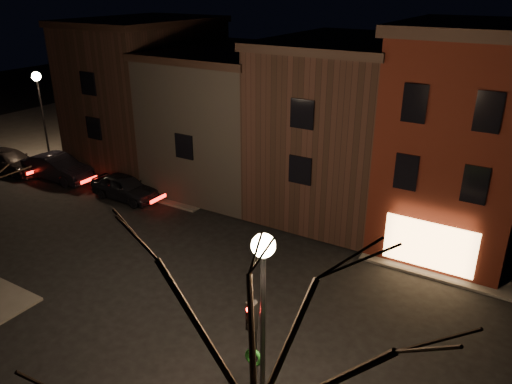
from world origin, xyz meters
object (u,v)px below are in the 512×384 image
(street_lamp_near, at_px, (263,285))
(parked_car_a, at_px, (125,187))
(street_lamp_far, at_px, (39,93))
(parked_car_c, at_px, (10,161))
(bare_tree_right, at_px, (255,324))
(traffic_signal, at_px, (253,341))
(parked_car_b, at_px, (58,168))

(street_lamp_near, xyz_separation_m, parked_car_a, (-15.96, 10.46, -4.42))
(street_lamp_far, bearing_deg, parked_car_c, -109.92)
(bare_tree_right, height_order, parked_car_c, bare_tree_right)
(street_lamp_near, xyz_separation_m, parked_car_c, (-26.12, 9.67, -4.40))
(street_lamp_near, xyz_separation_m, street_lamp_far, (-25.20, 12.20, 0.00))
(bare_tree_right, relative_size, parked_car_a, 1.90)
(street_lamp_far, distance_m, parked_car_a, 10.39)
(traffic_signal, xyz_separation_m, bare_tree_right, (1.90, -2.99, 3.34))
(bare_tree_right, bearing_deg, street_lamp_near, 117.47)
(parked_car_a, xyz_separation_m, parked_car_c, (-10.16, -0.79, 0.02))
(bare_tree_right, bearing_deg, parked_car_b, 151.01)
(street_lamp_far, height_order, parked_car_c, street_lamp_far)
(traffic_signal, height_order, parked_car_a, traffic_signal)
(street_lamp_far, xyz_separation_m, traffic_signal, (24.60, -11.71, -2.37))
(traffic_signal, bearing_deg, street_lamp_far, 154.55)
(street_lamp_near, relative_size, bare_tree_right, 0.76)
(street_lamp_near, bearing_deg, parked_car_c, 159.69)
(parked_car_b, distance_m, parked_car_c, 4.14)
(street_lamp_far, xyz_separation_m, bare_tree_right, (26.50, -14.70, 0.97))
(street_lamp_near, distance_m, bare_tree_right, 2.98)
(parked_car_a, height_order, parked_car_b, parked_car_b)
(bare_tree_right, height_order, parked_car_b, bare_tree_right)
(parked_car_b, bearing_deg, bare_tree_right, -121.22)
(traffic_signal, bearing_deg, parked_car_c, 160.23)
(parked_car_a, distance_m, parked_car_c, 10.19)
(street_lamp_far, height_order, parked_car_a, street_lamp_far)
(street_lamp_near, height_order, bare_tree_right, bare_tree_right)
(parked_car_c, bearing_deg, traffic_signal, -117.11)
(street_lamp_near, relative_size, street_lamp_far, 1.00)
(street_lamp_far, bearing_deg, bare_tree_right, -29.02)
(traffic_signal, bearing_deg, street_lamp_near, -39.37)
(parked_car_a, height_order, parked_car_c, parked_car_c)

